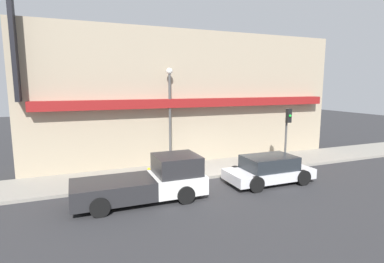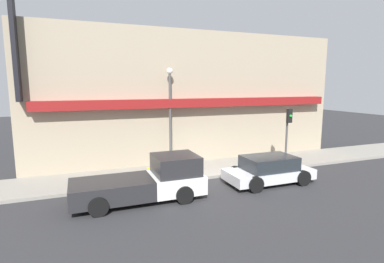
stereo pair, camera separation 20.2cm
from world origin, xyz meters
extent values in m
plane|color=#2D2D30|center=(0.00, 0.00, 0.00)|extent=(80.00, 80.00, 0.00)
cube|color=gray|center=(0.00, 1.61, 0.07)|extent=(36.00, 3.22, 0.15)
cube|color=tan|center=(0.00, 4.72, 4.04)|extent=(19.80, 3.00, 8.08)
cube|color=maroon|center=(0.00, 2.92, 3.79)|extent=(18.22, 0.60, 0.50)
cube|color=black|center=(-9.40, 2.82, 7.34)|extent=(0.20, 0.80, 6.59)
cube|color=white|center=(-2.97, -1.62, 0.63)|extent=(2.18, 2.00, 0.77)
cube|color=#262628|center=(-2.97, -1.62, 1.42)|extent=(1.86, 1.84, 0.83)
cube|color=#262628|center=(-5.70, -1.62, 0.63)|extent=(3.28, 2.00, 0.77)
cylinder|color=black|center=(-2.91, -0.62, 0.37)|extent=(0.75, 0.22, 0.75)
cylinder|color=black|center=(-2.91, -2.62, 0.37)|extent=(0.75, 0.22, 0.75)
cylinder|color=black|center=(-6.30, -0.62, 0.37)|extent=(0.75, 0.22, 0.75)
cylinder|color=black|center=(-6.30, -2.62, 0.37)|extent=(0.75, 0.22, 0.75)
cube|color=silver|center=(1.88, -1.62, 0.47)|extent=(4.34, 1.90, 0.48)
cube|color=#23282D|center=(1.88, -1.62, 1.03)|extent=(2.52, 1.71, 0.65)
cylinder|color=black|center=(3.22, -0.67, 0.37)|extent=(0.75, 0.22, 0.75)
cylinder|color=black|center=(3.22, -2.57, 0.37)|extent=(0.75, 0.22, 0.75)
cylinder|color=black|center=(0.53, -0.67, 0.37)|extent=(0.75, 0.22, 0.75)
cylinder|color=black|center=(0.53, -2.57, 0.37)|extent=(0.75, 0.22, 0.75)
cylinder|color=yellow|center=(-3.66, 0.64, 0.38)|extent=(0.17, 0.17, 0.46)
sphere|color=yellow|center=(-3.66, 0.64, 0.67)|extent=(0.17, 0.17, 0.17)
cylinder|color=#4C4C4C|center=(-1.87, 2.73, 2.79)|extent=(0.14, 0.14, 5.29)
sphere|color=silver|center=(-1.87, 2.73, 5.61)|extent=(0.36, 0.36, 0.36)
cylinder|color=#4C4C4C|center=(4.48, 0.40, 1.82)|extent=(0.12, 0.12, 3.35)
cube|color=black|center=(4.48, 0.24, 3.10)|extent=(0.28, 0.20, 0.80)
sphere|color=green|center=(4.48, 0.12, 3.10)|extent=(0.16, 0.16, 0.16)
camera|label=1|loc=(-7.02, -13.58, 4.81)|focal=28.00mm
camera|label=2|loc=(-6.83, -13.65, 4.81)|focal=28.00mm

